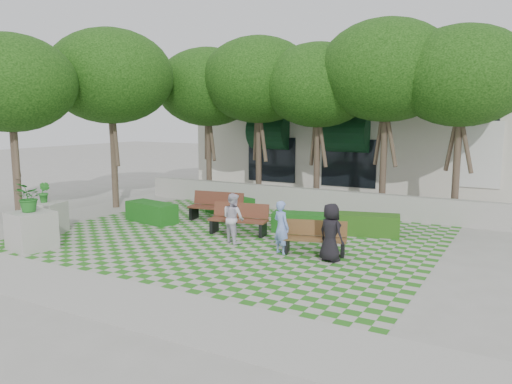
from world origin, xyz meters
The scene contains 19 objects.
ground centered at (0.00, 0.00, 0.00)m, with size 90.00×90.00×0.00m, color gray.
lawn centered at (0.00, 1.00, 0.01)m, with size 12.00×12.00×0.00m, color #2B721E.
sidewalk_south centered at (0.00, -4.70, 0.01)m, with size 16.00×2.00×0.01m, color #9E9B93.
sidewalk_west centered at (-7.20, 1.00, 0.01)m, with size 2.00×12.00×0.01m, color #9E9B93.
retaining_wall centered at (0.00, 6.20, 0.45)m, with size 15.00×0.36×0.90m, color #9E9B93.
bench_east centered at (2.91, 0.49, 0.44)m, with size 1.81×1.03×0.90m.
bench_mid centered at (-0.10, 1.46, 0.47)m, with size 1.95×0.94×0.98m.
bench_west centered at (-1.90, 2.83, 0.50)m, with size 2.03×0.91×1.03m.
hedge_east centered at (3.54, 3.34, 0.34)m, with size 1.92×0.77×0.67m, color #214C14.
hedge_midright centered at (1.50, 2.68, 0.32)m, with size 1.81×0.72×0.63m, color #154F15.
hedge_midleft centered at (-2.03, 3.93, 0.36)m, with size 2.07×0.83×0.72m, color #134A14.
hedge_west centered at (-3.77, 1.50, 0.35)m, with size 2.01×0.80×0.70m, color #155216.
planter_front centered at (-4.25, -2.99, 0.77)m, with size 1.24×1.24×1.91m.
planter_back centered at (-5.52, -1.52, 0.56)m, with size 1.27×1.27×1.68m.
person_blue centered at (2.10, 0.06, 0.74)m, with size 0.54×0.35×1.47m, color #7D98E4.
person_dark centered at (3.54, 0.04, 0.76)m, with size 0.74×0.48×1.52m, color black.
person_white centered at (0.32, 0.44, 0.75)m, with size 0.72×0.56×1.49m, color silver.
tree_row centered at (-1.86, 5.95, 5.18)m, with size 17.70×13.40×7.41m.
building centered at (0.93, 14.08, 2.52)m, with size 18.00×8.92×5.15m.
Camera 1 is at (8.02, -11.85, 3.72)m, focal length 35.00 mm.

